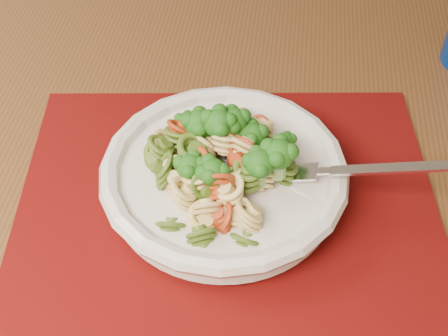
{
  "coord_description": "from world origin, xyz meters",
  "views": [
    {
      "loc": [
        0.63,
        0.03,
        1.21
      ],
      "look_at": [
        0.62,
        0.43,
        0.79
      ],
      "focal_mm": 50.0,
      "sensor_mm": 36.0,
      "label": 1
    }
  ],
  "objects": [
    {
      "name": "placemat",
      "position": [
        0.62,
        0.43,
        0.74
      ],
      "size": [
        0.42,
        0.33,
        0.0
      ],
      "primitive_type": "cube",
      "rotation": [
        0.0,
        0.0,
        0.03
      ],
      "color": "#580A03",
      "rests_on": "dining_table"
    },
    {
      "name": "pasta_broccoli_heap",
      "position": [
        0.62,
        0.43,
        0.79
      ],
      "size": [
        0.2,
        0.2,
        0.06
      ],
      "primitive_type": null,
      "color": "#E1BD6F",
      "rests_on": "pasta_bowl"
    },
    {
      "name": "dining_table",
      "position": [
        0.6,
        0.49,
        0.63
      ],
      "size": [
        1.32,
        0.92,
        0.74
      ],
      "rotation": [
        0.0,
        0.0,
        -0.1
      ],
      "color": "#593219",
      "rests_on": "ground"
    },
    {
      "name": "fork",
      "position": [
        0.69,
        0.43,
        0.79
      ],
      "size": [
        0.18,
        0.07,
        0.08
      ],
      "primitive_type": null,
      "rotation": [
        0.0,
        -0.35,
        -0.25
      ],
      "color": "silver",
      "rests_on": "pasta_bowl"
    },
    {
      "name": "pasta_bowl",
      "position": [
        0.62,
        0.43,
        0.77
      ],
      "size": [
        0.24,
        0.24,
        0.05
      ],
      "color": "beige",
      "rests_on": "placemat"
    }
  ]
}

